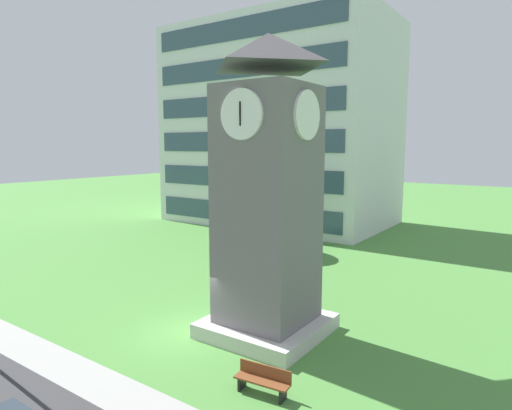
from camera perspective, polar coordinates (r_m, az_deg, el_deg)
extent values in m
plane|color=#4C893D|center=(18.96, -8.70, -16.28)|extent=(160.00, 160.00, 0.00)
cube|color=#9E9E99|center=(16.40, -20.10, -20.72)|extent=(120.00, 1.60, 0.01)
cube|color=silver|center=(44.53, 3.15, 10.22)|extent=(21.13, 12.68, 19.20)
cube|color=#384C60|center=(39.67, -1.79, -1.07)|extent=(19.44, 0.10, 1.80)
cube|color=#384C60|center=(39.31, -1.81, 3.55)|extent=(19.44, 0.10, 1.80)
cube|color=#384C60|center=(39.20, -1.83, 8.22)|extent=(19.44, 0.10, 1.80)
cube|color=#384C60|center=(39.36, -1.85, 12.88)|extent=(19.44, 0.10, 1.80)
cube|color=#384C60|center=(39.77, -1.87, 17.48)|extent=(19.44, 0.10, 1.80)
cube|color=#384C60|center=(40.43, -1.90, 21.95)|extent=(19.44, 0.10, 1.80)
cube|color=slate|center=(17.55, 1.50, -1.09)|extent=(3.31, 3.31, 9.99)
cube|color=beige|center=(18.85, 1.45, -15.34)|extent=(4.47, 4.47, 0.60)
pyramid|color=#555155|center=(17.70, 1.58, 19.41)|extent=(3.64, 3.64, 1.28)
cylinder|color=white|center=(15.97, -1.90, 11.69)|extent=(1.82, 0.12, 1.82)
cylinder|color=white|center=(16.50, 6.64, 11.52)|extent=(0.12, 1.82, 1.82)
cube|color=black|center=(15.93, -2.06, 12.29)|extent=(0.06, 0.08, 0.55)
cube|color=black|center=(15.91, -2.08, 11.70)|extent=(0.05, 0.06, 0.82)
cube|color=brown|center=(14.67, 0.77, -21.86)|extent=(1.84, 0.67, 0.06)
cube|color=brown|center=(14.73, 1.20, -20.71)|extent=(1.80, 0.24, 0.40)
cube|color=black|center=(15.08, -1.83, -21.94)|extent=(0.13, 0.44, 0.45)
cube|color=black|center=(14.50, 3.51, -23.27)|extent=(0.13, 0.44, 0.45)
cylinder|color=#513823|center=(32.50, 0.61, -3.60)|extent=(0.31, 0.31, 2.58)
sphere|color=#1F6D23|center=(32.06, 0.61, 1.32)|extent=(4.33, 4.33, 4.33)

